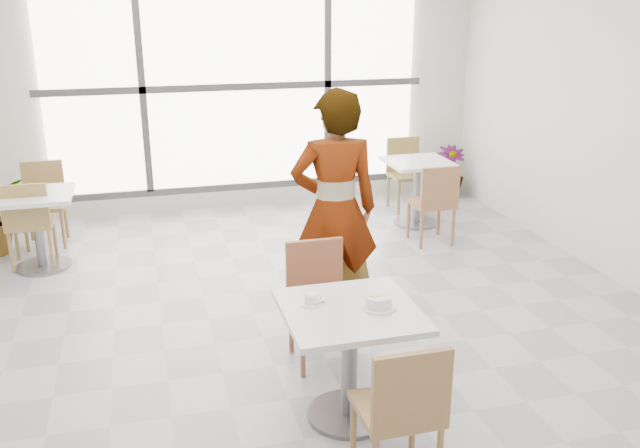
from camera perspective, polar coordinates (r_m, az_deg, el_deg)
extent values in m
plane|color=#9E9EA5|center=(5.40, -0.84, -9.09)|extent=(7.00, 7.00, 0.00)
plane|color=silver|center=(8.28, -7.03, 11.50)|extent=(6.00, 0.00, 6.00)
cube|color=white|center=(8.22, -6.97, 11.46)|extent=(4.40, 0.04, 2.40)
cube|color=#3F3F42|center=(8.19, -6.94, 11.43)|extent=(4.60, 0.05, 0.08)
cube|color=#3F3F42|center=(8.11, -14.78, 10.89)|extent=(0.08, 0.05, 2.40)
cube|color=#3F3F42|center=(8.42, 0.64, 11.76)|extent=(0.08, 0.05, 2.40)
cube|color=#3F3F42|center=(8.43, -6.61, 3.18)|extent=(4.60, 0.05, 0.08)
cube|color=silver|center=(4.07, 2.56, -7.40)|extent=(0.80, 0.80, 0.04)
cylinder|color=slate|center=(4.25, 2.48, -11.94)|extent=(0.10, 0.10, 0.71)
cylinder|color=slate|center=(4.43, 2.42, -15.72)|extent=(0.52, 0.52, 0.03)
cube|color=olive|center=(3.76, 6.46, -15.24)|extent=(0.42, 0.42, 0.04)
cube|color=olive|center=(3.49, 7.77, -13.76)|extent=(0.42, 0.04, 0.42)
cylinder|color=olive|center=(4.08, 7.84, -16.08)|extent=(0.04, 0.04, 0.41)
cylinder|color=olive|center=(3.97, 2.83, -16.98)|extent=(0.04, 0.04, 0.41)
cube|color=brown|center=(4.82, 0.10, -7.02)|extent=(0.42, 0.42, 0.04)
cube|color=brown|center=(4.89, -0.48, -3.66)|extent=(0.42, 0.04, 0.42)
cylinder|color=brown|center=(4.73, -1.46, -10.64)|extent=(0.04, 0.04, 0.41)
cylinder|color=brown|center=(5.03, -2.44, -8.70)|extent=(0.04, 0.04, 0.41)
cylinder|color=brown|center=(4.81, 2.78, -10.08)|extent=(0.04, 0.04, 0.41)
cylinder|color=brown|center=(5.11, 1.53, -8.22)|extent=(0.04, 0.04, 0.41)
cylinder|color=silver|center=(4.08, 4.94, -7.01)|extent=(0.21, 0.21, 0.01)
cylinder|color=silver|center=(4.06, 4.96, -6.49)|extent=(0.16, 0.16, 0.07)
torus|color=silver|center=(4.05, 4.97, -6.09)|extent=(0.16, 0.16, 0.01)
cylinder|color=#C0AF8A|center=(4.06, 4.96, -6.51)|extent=(0.14, 0.14, 0.05)
cylinder|color=beige|center=(4.08, 5.04, -5.86)|extent=(0.03, 0.03, 0.01)
cylinder|color=beige|center=(4.05, 5.32, -6.01)|extent=(0.03, 0.03, 0.02)
cylinder|color=beige|center=(4.06, 5.52, -6.01)|extent=(0.03, 0.03, 0.01)
cylinder|color=beige|center=(4.05, 4.57, -6.02)|extent=(0.03, 0.03, 0.02)
cylinder|color=#EFE89A|center=(4.05, 4.99, -6.05)|extent=(0.03, 0.03, 0.01)
cylinder|color=beige|center=(4.03, 4.34, -6.09)|extent=(0.03, 0.03, 0.01)
cylinder|color=#F2E49C|center=(4.07, 5.61, -5.98)|extent=(0.03, 0.03, 0.02)
cylinder|color=#F3E29C|center=(4.05, 4.82, -5.99)|extent=(0.03, 0.03, 0.01)
cylinder|color=beige|center=(4.03, 4.76, -6.21)|extent=(0.03, 0.03, 0.02)
cylinder|color=beige|center=(4.04, 4.96, -6.05)|extent=(0.03, 0.03, 0.01)
cylinder|color=white|center=(4.11, -0.75, -6.73)|extent=(0.13, 0.13, 0.01)
cylinder|color=white|center=(4.10, -0.75, -6.30)|extent=(0.08, 0.08, 0.06)
torus|color=white|center=(4.11, -0.16, -6.24)|extent=(0.05, 0.01, 0.05)
cylinder|color=black|center=(4.09, -0.75, -6.00)|extent=(0.07, 0.07, 0.00)
cube|color=silver|center=(4.10, 0.00, -6.68)|extent=(0.09, 0.05, 0.00)
sphere|color=silver|center=(4.13, 0.42, -6.53)|extent=(0.02, 0.02, 0.02)
imported|color=black|center=(5.23, 1.25, 1.18)|extent=(0.73, 0.51, 1.89)
cube|color=silver|center=(6.93, -23.01, 2.22)|extent=(0.70, 0.70, 0.04)
cylinder|color=slate|center=(7.03, -22.63, -0.71)|extent=(0.10, 0.10, 0.71)
cylinder|color=slate|center=(7.15, -22.29, -3.28)|extent=(0.52, 0.52, 0.03)
cube|color=white|center=(7.75, 8.31, 5.17)|extent=(0.70, 0.70, 0.04)
cylinder|color=slate|center=(7.85, 8.19, 2.51)|extent=(0.10, 0.10, 0.71)
cylinder|color=slate|center=(7.95, 8.07, 0.15)|extent=(0.52, 0.52, 0.03)
cube|color=#9E7F47|center=(7.11, -23.26, 0.05)|extent=(0.42, 0.42, 0.04)
cube|color=#9E7F47|center=(6.87, -23.69, 1.38)|extent=(0.42, 0.04, 0.42)
cylinder|color=#9E7F47|center=(7.33, -21.48, -1.06)|extent=(0.04, 0.04, 0.41)
cylinder|color=#9E7F47|center=(6.99, -21.75, -2.03)|extent=(0.04, 0.04, 0.41)
cylinder|color=#9E7F47|center=(7.38, -24.24, -1.29)|extent=(0.04, 0.04, 0.41)
cylinder|color=#9E7F47|center=(7.04, -24.64, -2.26)|extent=(0.04, 0.04, 0.41)
cube|color=#9A7343|center=(7.65, -22.28, 1.42)|extent=(0.42, 0.42, 0.04)
cube|color=#9A7343|center=(7.77, -22.34, 3.44)|extent=(0.42, 0.04, 0.42)
cylinder|color=#9A7343|center=(7.57, -23.56, -0.71)|extent=(0.04, 0.04, 0.41)
cylinder|color=#9A7343|center=(7.91, -23.24, 0.13)|extent=(0.04, 0.04, 0.41)
cylinder|color=#9A7343|center=(7.52, -20.87, -0.49)|extent=(0.04, 0.04, 0.41)
cylinder|color=#9A7343|center=(7.86, -20.65, 0.35)|extent=(0.04, 0.04, 0.41)
cube|color=#986440|center=(7.26, 9.39, 1.73)|extent=(0.42, 0.42, 0.04)
cube|color=#986440|center=(7.04, 10.12, 3.09)|extent=(0.42, 0.04, 0.42)
cylinder|color=#986440|center=(7.56, 9.99, 0.59)|extent=(0.04, 0.04, 0.41)
cylinder|color=#986440|center=(7.25, 11.17, -0.27)|extent=(0.04, 0.04, 0.41)
cylinder|color=#986440|center=(7.42, 7.47, 0.37)|extent=(0.04, 0.04, 0.41)
cylinder|color=#986440|center=(7.11, 8.56, -0.52)|extent=(0.04, 0.04, 0.41)
cube|color=olive|center=(8.35, 7.42, 4.07)|extent=(0.42, 0.42, 0.04)
cube|color=olive|center=(8.47, 7.00, 5.89)|extent=(0.42, 0.04, 0.42)
cylinder|color=olive|center=(8.19, 6.67, 2.16)|extent=(0.04, 0.04, 0.41)
cylinder|color=olive|center=(8.51, 5.78, 2.83)|extent=(0.04, 0.04, 0.41)
cylinder|color=olive|center=(8.32, 8.97, 2.34)|extent=(0.04, 0.04, 0.41)
cylinder|color=olive|center=(8.64, 8.01, 2.99)|extent=(0.04, 0.04, 0.41)
imported|color=#468A41|center=(9.01, 10.85, 4.35)|extent=(0.46, 0.46, 0.67)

